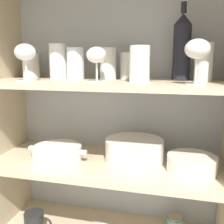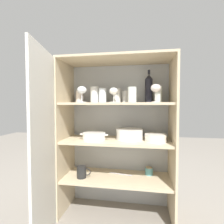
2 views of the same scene
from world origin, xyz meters
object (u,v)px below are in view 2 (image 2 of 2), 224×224
Objects in this scene: mixing_bowl_large at (156,137)px; casserole_dish at (94,136)px; wine_bottle at (149,88)px; coffee_mug_primary at (82,172)px; plate_stack_white at (129,134)px; storage_jar at (149,171)px.

casserole_dish is at bearing -177.93° from mixing_bowl_large.
mixing_bowl_large and casserole_dish have the same top height.
wine_bottle reaches higher than coffee_mug_primary.
mixing_bowl_large is at bearing 2.07° from casserole_dish.
coffee_mug_primary is (-0.62, -0.05, -0.31)m from mixing_bowl_large.
plate_stack_white is 0.39m from storage_jar.
plate_stack_white is at bearing 13.12° from casserole_dish.
storage_jar is at bearing 20.10° from plate_stack_white.
storage_jar is (0.47, 0.13, -0.32)m from casserole_dish.
coffee_mug_primary is 0.60m from storage_jar.
storage_jar is (0.17, 0.06, -0.34)m from plate_stack_white.
wine_bottle is 0.74m from storage_jar.
mixing_bowl_large is 0.52m from casserole_dish.
plate_stack_white is at bearing 166.81° from mixing_bowl_large.
mixing_bowl_large is at bearing -13.19° from plate_stack_white.
wine_bottle reaches higher than plate_stack_white.
casserole_dish is at bearing -166.88° from plate_stack_white.
coffee_mug_primary is at bearing -162.89° from wine_bottle.
mixing_bowl_large is 0.69m from coffee_mug_primary.
mixing_bowl_large is at bearing -66.61° from wine_bottle.
plate_stack_white reaches higher than storage_jar.
wine_bottle is 4.19× the size of storage_jar.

